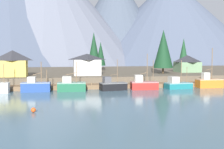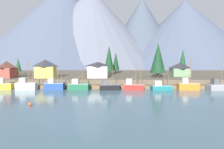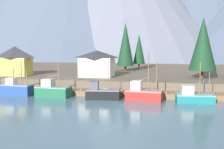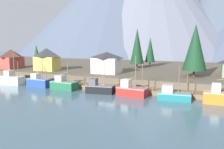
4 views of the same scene
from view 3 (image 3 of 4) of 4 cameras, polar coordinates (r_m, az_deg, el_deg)
ground_plane at (r=77.43m, az=1.62°, el=-2.04°), size 400.00×400.00×1.00m
dock at (r=59.85m, az=-1.52°, el=-3.37°), size 80.00×4.00×1.60m
shoreline_bank at (r=88.98m, az=3.03°, el=0.10°), size 400.00×56.00×2.50m
mountain_east_peak at (r=187.67m, az=16.66°, el=12.56°), size 82.33×82.33×66.12m
fishing_boat_blue at (r=62.62m, az=-17.29°, el=-2.52°), size 6.36×2.76×6.66m
fishing_boat_green at (r=58.91m, az=-10.85°, el=-2.90°), size 6.41×3.39×6.71m
fishing_boat_black at (r=55.77m, az=-1.90°, el=-3.42°), size 6.36×3.68×7.11m
fishing_boat_red at (r=54.53m, az=5.78°, el=-3.57°), size 6.49×3.61×8.38m
fishing_boat_teal at (r=54.22m, az=14.73°, el=-3.93°), size 6.56×3.67×6.85m
house_white at (r=69.90m, az=-2.78°, el=2.07°), size 7.61×5.88×5.91m
house_yellow at (r=75.76m, az=-17.43°, el=2.45°), size 7.34×4.62×6.81m
conifer_near_left at (r=84.60m, az=2.49°, el=5.59°), size 4.54×4.54×13.12m
conifer_mid_left at (r=69.76m, az=16.39°, el=5.41°), size 5.89×5.89×13.05m
conifer_mid_right at (r=89.52m, az=5.01°, el=4.70°), size 3.47×3.47×10.17m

